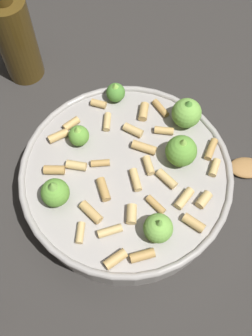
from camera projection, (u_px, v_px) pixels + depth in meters
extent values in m
plane|color=#2D2B28|center=(126.00, 190.00, 0.58)|extent=(2.40, 2.40, 0.00)
cylinder|color=#9E9993|center=(126.00, 181.00, 0.55)|extent=(0.28, 0.28, 0.06)
torus|color=#9E9993|center=(126.00, 171.00, 0.52)|extent=(0.29, 0.29, 0.01)
sphere|color=#4C8933|center=(116.00, 93.00, 0.57)|extent=(0.03, 0.03, 0.03)
cone|color=#8CC64C|center=(115.00, 86.00, 0.55)|extent=(0.02, 0.02, 0.01)
sphere|color=#75B247|center=(186.00, 113.00, 0.54)|extent=(0.04, 0.04, 0.04)
cone|color=#4C8933|center=(189.00, 104.00, 0.52)|extent=(0.02, 0.02, 0.02)
sphere|color=#609E38|center=(181.00, 151.00, 0.51)|extent=(0.04, 0.04, 0.04)
cone|color=#8CC64C|center=(183.00, 143.00, 0.50)|extent=(0.02, 0.02, 0.02)
sphere|color=#75B247|center=(158.00, 228.00, 0.47)|extent=(0.04, 0.04, 0.04)
cone|color=#75B247|center=(159.00, 223.00, 0.45)|extent=(0.01, 0.01, 0.02)
sphere|color=#609E38|center=(79.00, 136.00, 0.53)|extent=(0.03, 0.03, 0.03)
cone|color=#8CC64C|center=(78.00, 130.00, 0.52)|extent=(0.02, 0.02, 0.01)
sphere|color=#609E38|center=(55.00, 193.00, 0.49)|extent=(0.04, 0.04, 0.04)
cone|color=#75B247|center=(53.00, 186.00, 0.47)|extent=(0.02, 0.02, 0.02)
cylinder|color=tan|center=(167.00, 179.00, 0.51)|extent=(0.02, 0.03, 0.01)
cylinder|color=tan|center=(107.00, 122.00, 0.56)|extent=(0.03, 0.02, 0.01)
cylinder|color=tan|center=(144.00, 112.00, 0.56)|extent=(0.03, 0.02, 0.01)
cylinder|color=tan|center=(76.00, 165.00, 0.52)|extent=(0.02, 0.03, 0.01)
cylinder|color=tan|center=(100.00, 163.00, 0.52)|extent=(0.02, 0.03, 0.01)
cylinder|color=tan|center=(164.00, 130.00, 0.55)|extent=(0.02, 0.03, 0.01)
cylinder|color=tan|center=(110.00, 231.00, 0.48)|extent=(0.03, 0.03, 0.01)
cylinder|color=tan|center=(204.00, 200.00, 0.50)|extent=(0.02, 0.02, 0.01)
cylinder|color=tan|center=(194.00, 223.00, 0.48)|extent=(0.02, 0.03, 0.01)
cylinder|color=tan|center=(104.00, 189.00, 0.51)|extent=(0.03, 0.03, 0.01)
cylinder|color=tan|center=(142.00, 256.00, 0.47)|extent=(0.03, 0.03, 0.01)
cylinder|color=tan|center=(136.00, 180.00, 0.51)|extent=(0.03, 0.03, 0.01)
cylinder|color=tan|center=(133.00, 130.00, 0.55)|extent=(0.01, 0.03, 0.01)
cylinder|color=tan|center=(149.00, 165.00, 0.52)|extent=(0.03, 0.03, 0.01)
cylinder|color=tan|center=(156.00, 205.00, 0.50)|extent=(0.02, 0.03, 0.01)
cylinder|color=tan|center=(184.00, 200.00, 0.50)|extent=(0.03, 0.02, 0.01)
cylinder|color=tan|center=(211.00, 149.00, 0.53)|extent=(0.03, 0.01, 0.01)
cylinder|color=tan|center=(132.00, 214.00, 0.49)|extent=(0.03, 0.02, 0.01)
cylinder|color=tan|center=(80.00, 233.00, 0.48)|extent=(0.03, 0.02, 0.01)
cylinder|color=tan|center=(71.00, 124.00, 0.55)|extent=(0.03, 0.02, 0.01)
cylinder|color=tan|center=(91.00, 212.00, 0.49)|extent=(0.02, 0.03, 0.01)
cylinder|color=tan|center=(99.00, 104.00, 0.57)|extent=(0.02, 0.02, 0.01)
cylinder|color=tan|center=(215.00, 168.00, 0.52)|extent=(0.03, 0.01, 0.01)
cylinder|color=tan|center=(115.00, 259.00, 0.46)|extent=(0.03, 0.02, 0.01)
cylinder|color=tan|center=(144.00, 147.00, 0.53)|extent=(0.02, 0.04, 0.01)
cylinder|color=tan|center=(161.00, 108.00, 0.57)|extent=(0.02, 0.03, 0.01)
cylinder|color=tan|center=(58.00, 137.00, 0.54)|extent=(0.03, 0.03, 0.01)
cylinder|color=tan|center=(54.00, 170.00, 0.52)|extent=(0.02, 0.03, 0.01)
cylinder|color=#4C3814|center=(16.00, 40.00, 0.62)|extent=(0.06, 0.06, 0.15)
ellipsoid|color=#9E703D|center=(246.00, 168.00, 0.59)|extent=(0.06, 0.06, 0.01)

